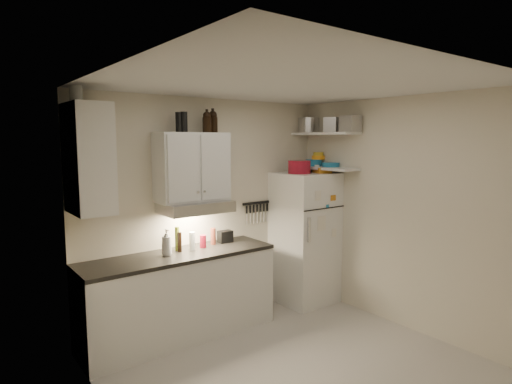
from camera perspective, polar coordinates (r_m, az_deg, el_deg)
floor at (r=4.37m, az=4.90°, el=-22.24°), size 3.20×3.00×0.02m
ceiling at (r=3.85m, az=5.32°, el=14.26°), size 3.20×3.00×0.02m
back_wall at (r=5.10m, az=-6.40°, el=-2.34°), size 3.20×0.02×2.60m
left_wall at (r=3.09m, az=-17.87°, el=-8.75°), size 0.02×3.00×2.60m
right_wall at (r=5.11m, az=18.59°, el=-2.64°), size 0.02×3.00×2.60m
base_cabinet at (r=4.80m, az=-10.11°, el=-13.63°), size 2.10×0.60×0.88m
countertop at (r=4.66m, az=-10.23°, el=-8.33°), size 2.10×0.62×0.04m
upper_cabinet at (r=4.74m, az=-8.52°, el=3.32°), size 0.80×0.33×0.75m
side_cabinet at (r=4.18m, az=-21.44°, el=4.16°), size 0.33×0.55×1.00m
range_hood at (r=4.73m, az=-8.04°, el=-1.98°), size 0.76×0.46×0.12m
fridge at (r=5.66m, az=6.52°, el=-6.06°), size 0.70×0.68×1.70m
shelf_hi at (r=5.56m, az=9.18°, el=7.69°), size 0.30×0.95×0.03m
shelf_lo at (r=5.57m, az=9.09°, el=3.16°), size 0.30×0.95×0.03m
knife_strip at (r=5.46m, az=0.04°, el=-1.46°), size 0.42×0.02×0.03m
dutch_oven at (r=5.40m, az=5.79°, el=3.33°), size 0.35×0.35×0.16m
book_stack at (r=5.54m, az=8.81°, el=2.90°), size 0.24×0.27×0.07m
spice_jar at (r=5.57m, az=8.12°, el=3.07°), size 0.07×0.07×0.10m
stock_pot at (r=5.85m, az=7.04°, el=8.81°), size 0.34×0.34×0.20m
tin_a at (r=5.45m, az=10.10°, el=8.80°), size 0.23×0.22×0.18m
tin_b at (r=5.31m, az=12.46°, el=8.87°), size 0.20×0.20×0.19m
bowl_teal at (r=5.77m, az=7.71°, el=3.90°), size 0.22×0.22×0.09m
bowl_orange at (r=5.78m, az=8.30°, el=4.58°), size 0.17×0.17×0.05m
bowl_yellow at (r=5.77m, az=8.31°, el=5.06°), size 0.14×0.14×0.04m
plates at (r=5.59m, az=9.95°, el=3.60°), size 0.23×0.23×0.06m
growler_a at (r=4.75m, az=-6.56°, el=9.29°), size 0.10×0.10×0.23m
growler_b at (r=4.92m, az=-5.77°, el=9.33°), size 0.13×0.13×0.25m
thermos_a at (r=4.62m, az=-9.58°, el=9.19°), size 0.08×0.08×0.21m
thermos_b at (r=4.62m, az=-10.24°, el=9.14°), size 0.09×0.09×0.21m
side_jar at (r=4.25m, az=-22.88°, el=11.92°), size 0.13×0.13×0.15m
soap_bottle at (r=4.56m, az=-11.85°, el=-6.43°), size 0.13×0.13×0.31m
pepper_mill at (r=4.98m, az=-5.73°, el=-5.90°), size 0.06×0.06×0.19m
oil_bottle at (r=4.75m, az=-10.46°, el=-6.15°), size 0.06×0.06×0.26m
vinegar_bottle at (r=4.70m, az=-10.14°, el=-6.57°), size 0.05×0.05×0.22m
clear_bottle at (r=4.75m, az=-8.51°, el=-6.50°), size 0.08×0.08×0.20m
red_jar at (r=4.85m, az=-7.08°, el=-6.55°), size 0.07×0.07×0.14m
caddy at (r=5.08m, az=-4.14°, el=-5.93°), size 0.17×0.13×0.14m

